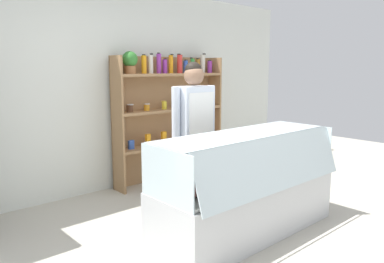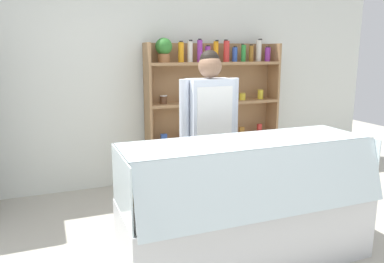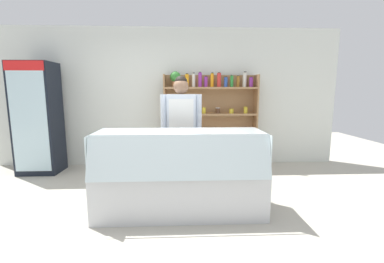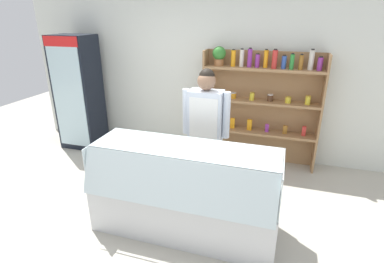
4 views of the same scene
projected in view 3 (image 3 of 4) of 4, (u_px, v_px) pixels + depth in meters
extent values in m
plane|color=#B7B2A3|center=(162.00, 211.00, 3.18)|extent=(12.00, 12.00, 0.00)
cube|color=silver|center=(168.00, 98.00, 5.15)|extent=(6.80, 0.10, 2.70)
cube|color=black|center=(38.00, 119.00, 4.61)|extent=(0.69, 0.55, 1.99)
cube|color=silver|center=(29.00, 120.00, 4.33)|extent=(0.61, 0.01, 1.79)
cube|color=red|center=(23.00, 65.00, 4.19)|extent=(0.65, 0.01, 0.16)
cylinder|color=#3356B2|center=(24.00, 157.00, 4.49)|extent=(0.05, 0.05, 0.19)
cylinder|color=red|center=(35.00, 156.00, 4.50)|extent=(0.07, 0.07, 0.20)
cylinder|color=orange|center=(46.00, 157.00, 4.51)|extent=(0.07, 0.07, 0.17)
cylinder|color=red|center=(19.00, 128.00, 4.41)|extent=(0.06, 0.06, 0.14)
cylinder|color=#9E6623|center=(28.00, 127.00, 4.41)|extent=(0.06, 0.06, 0.18)
cylinder|color=orange|center=(36.00, 127.00, 4.42)|extent=(0.05, 0.05, 0.16)
cylinder|color=#9E6623|center=(45.00, 127.00, 4.43)|extent=(0.07, 0.07, 0.18)
cylinder|color=red|center=(18.00, 97.00, 4.33)|extent=(0.06, 0.06, 0.14)
cylinder|color=silver|center=(29.00, 96.00, 4.33)|extent=(0.06, 0.06, 0.19)
cylinder|color=purple|center=(40.00, 96.00, 4.34)|extent=(0.07, 0.07, 0.19)
cube|color=#9E754C|center=(210.00, 121.00, 5.12)|extent=(1.79, 0.02, 1.79)
cube|color=#9E754C|center=(165.00, 122.00, 4.94)|extent=(0.03, 0.28, 1.79)
cube|color=#9E754C|center=(255.00, 121.00, 5.02)|extent=(0.03, 0.28, 1.79)
cube|color=#9E754C|center=(210.00, 140.00, 5.04)|extent=(1.73, 0.28, 0.04)
cube|color=#9E754C|center=(211.00, 114.00, 4.96)|extent=(1.73, 0.28, 0.04)
cube|color=#9E754C|center=(211.00, 88.00, 4.88)|extent=(1.73, 0.28, 0.04)
cylinder|color=#996038|center=(175.00, 84.00, 4.84)|extent=(0.14, 0.14, 0.10)
sphere|color=#31792D|center=(175.00, 77.00, 4.82)|extent=(0.20, 0.20, 0.20)
cylinder|color=orange|center=(187.00, 81.00, 4.84)|extent=(0.07, 0.07, 0.24)
cylinder|color=black|center=(187.00, 74.00, 4.82)|extent=(0.05, 0.05, 0.02)
cylinder|color=silver|center=(194.00, 80.00, 4.87)|extent=(0.07, 0.07, 0.25)
cylinder|color=black|center=(194.00, 73.00, 4.82)|extent=(0.04, 0.04, 0.02)
cylinder|color=purple|center=(200.00, 80.00, 4.85)|extent=(0.07, 0.07, 0.27)
cylinder|color=black|center=(200.00, 72.00, 4.83)|extent=(0.04, 0.04, 0.02)
cylinder|color=purple|center=(206.00, 82.00, 4.87)|extent=(0.07, 0.07, 0.19)
cylinder|color=black|center=(206.00, 76.00, 4.84)|extent=(0.04, 0.04, 0.02)
cylinder|color=orange|center=(212.00, 80.00, 4.89)|extent=(0.06, 0.06, 0.26)
cylinder|color=black|center=(212.00, 73.00, 4.84)|extent=(0.04, 0.04, 0.02)
cylinder|color=red|center=(219.00, 80.00, 4.85)|extent=(0.08, 0.08, 0.26)
cylinder|color=black|center=(219.00, 73.00, 4.84)|extent=(0.05, 0.05, 0.02)
cylinder|color=#3356B2|center=(226.00, 82.00, 4.88)|extent=(0.07, 0.07, 0.18)
cylinder|color=black|center=(226.00, 77.00, 4.86)|extent=(0.05, 0.05, 0.02)
cylinder|color=#2D8C38|center=(232.00, 81.00, 4.86)|extent=(0.06, 0.06, 0.21)
cylinder|color=black|center=(232.00, 75.00, 4.86)|extent=(0.04, 0.04, 0.02)
cylinder|color=#9E6623|center=(238.00, 82.00, 4.88)|extent=(0.06, 0.06, 0.20)
cylinder|color=black|center=(238.00, 76.00, 4.87)|extent=(0.04, 0.04, 0.02)
cylinder|color=silver|center=(245.00, 80.00, 4.91)|extent=(0.07, 0.07, 0.28)
cylinder|color=black|center=(245.00, 72.00, 4.86)|extent=(0.05, 0.05, 0.02)
cylinder|color=purple|center=(251.00, 82.00, 4.90)|extent=(0.07, 0.07, 0.18)
cylinder|color=black|center=(251.00, 77.00, 4.88)|extent=(0.05, 0.05, 0.02)
cylinder|color=brown|center=(175.00, 111.00, 4.93)|extent=(0.09, 0.09, 0.09)
cylinder|color=silver|center=(175.00, 108.00, 4.91)|extent=(0.09, 0.09, 0.01)
cylinder|color=orange|center=(189.00, 111.00, 4.94)|extent=(0.08, 0.08, 0.09)
cylinder|color=silver|center=(189.00, 109.00, 4.92)|extent=(0.08, 0.08, 0.01)
cylinder|color=yellow|center=(204.00, 111.00, 4.93)|extent=(0.07, 0.07, 0.11)
cylinder|color=gold|center=(204.00, 108.00, 4.93)|extent=(0.07, 0.07, 0.01)
cylinder|color=brown|center=(218.00, 111.00, 4.97)|extent=(0.09, 0.09, 0.10)
cylinder|color=silver|center=(218.00, 108.00, 4.95)|extent=(0.09, 0.09, 0.01)
cylinder|color=yellow|center=(231.00, 111.00, 4.96)|extent=(0.08, 0.08, 0.08)
cylinder|color=gold|center=(231.00, 109.00, 4.96)|extent=(0.09, 0.09, 0.01)
cylinder|color=yellow|center=(246.00, 110.00, 4.97)|extent=(0.07, 0.07, 0.12)
cylinder|color=gold|center=(246.00, 107.00, 4.97)|extent=(0.08, 0.08, 0.01)
cube|color=#3356B2|center=(175.00, 136.00, 4.99)|extent=(0.08, 0.04, 0.12)
cube|color=orange|center=(189.00, 135.00, 5.00)|extent=(0.07, 0.04, 0.17)
cube|color=orange|center=(203.00, 134.00, 5.01)|extent=(0.07, 0.04, 0.18)
cube|color=purple|center=(217.00, 136.00, 5.03)|extent=(0.06, 0.04, 0.13)
cube|color=#9E6623|center=(231.00, 135.00, 5.04)|extent=(0.07, 0.05, 0.13)
cube|color=red|center=(245.00, 135.00, 5.05)|extent=(0.06, 0.04, 0.15)
cube|color=silver|center=(180.00, 190.00, 3.15)|extent=(2.01, 0.71, 0.55)
cube|color=white|center=(180.00, 167.00, 3.10)|extent=(1.95, 0.65, 0.03)
cube|color=silver|center=(180.00, 158.00, 2.74)|extent=(1.97, 0.16, 0.47)
cube|color=silver|center=(180.00, 131.00, 3.09)|extent=(1.97, 0.55, 0.01)
cube|color=silver|center=(96.00, 151.00, 3.03)|extent=(0.01, 0.67, 0.45)
cube|color=silver|center=(262.00, 150.00, 3.12)|extent=(0.01, 0.67, 0.45)
cube|color=beige|center=(113.00, 162.00, 3.14)|extent=(0.16, 0.13, 0.06)
cube|color=white|center=(108.00, 168.00, 2.93)|extent=(0.05, 0.03, 0.02)
cube|color=tan|center=(132.00, 163.00, 3.16)|extent=(0.16, 0.11, 0.05)
cube|color=white|center=(129.00, 167.00, 2.94)|extent=(0.05, 0.03, 0.02)
cube|color=beige|center=(151.00, 162.00, 3.17)|extent=(0.16, 0.12, 0.05)
cube|color=white|center=(149.00, 167.00, 2.95)|extent=(0.05, 0.03, 0.02)
cube|color=beige|center=(171.00, 162.00, 3.18)|extent=(0.16, 0.13, 0.04)
cube|color=white|center=(170.00, 167.00, 2.97)|extent=(0.05, 0.03, 0.02)
cube|color=tan|center=(190.00, 162.00, 3.19)|extent=(0.16, 0.11, 0.04)
cube|color=white|center=(190.00, 167.00, 2.98)|extent=(0.05, 0.03, 0.02)
cube|color=tan|center=(209.00, 161.00, 3.20)|extent=(0.16, 0.13, 0.05)
cube|color=white|center=(211.00, 166.00, 2.99)|extent=(0.05, 0.03, 0.02)
cube|color=beige|center=(227.00, 162.00, 3.21)|extent=(0.16, 0.13, 0.04)
cube|color=white|center=(231.00, 166.00, 3.00)|extent=(0.05, 0.03, 0.02)
cube|color=beige|center=(246.00, 161.00, 3.22)|extent=(0.16, 0.12, 0.04)
cube|color=white|center=(251.00, 166.00, 3.01)|extent=(0.05, 0.03, 0.02)
cylinder|color=#C1706B|center=(108.00, 163.00, 2.95)|extent=(0.19, 0.15, 0.14)
cylinder|color=#A35B4C|center=(128.00, 164.00, 2.96)|extent=(0.16, 0.13, 0.12)
cylinder|color=white|center=(223.00, 159.00, 3.02)|extent=(0.07, 0.07, 0.20)
cylinder|color=white|center=(231.00, 158.00, 3.03)|extent=(0.07, 0.07, 0.22)
cylinder|color=#4C4233|center=(175.00, 163.00, 3.92)|extent=(0.13, 0.13, 0.79)
cylinder|color=#4C4233|center=(188.00, 163.00, 3.92)|extent=(0.13, 0.13, 0.79)
cube|color=silver|center=(181.00, 116.00, 3.81)|extent=(0.42, 0.24, 0.65)
cube|color=white|center=(181.00, 141.00, 3.74)|extent=(0.35, 0.01, 1.21)
cylinder|color=silver|center=(164.00, 114.00, 3.79)|extent=(0.09, 0.09, 0.58)
cylinder|color=silver|center=(199.00, 114.00, 3.82)|extent=(0.09, 0.09, 0.58)
sphere|color=#8C664C|center=(181.00, 86.00, 3.74)|extent=(0.22, 0.22, 0.22)
sphere|color=black|center=(181.00, 82.00, 3.74)|extent=(0.19, 0.19, 0.19)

